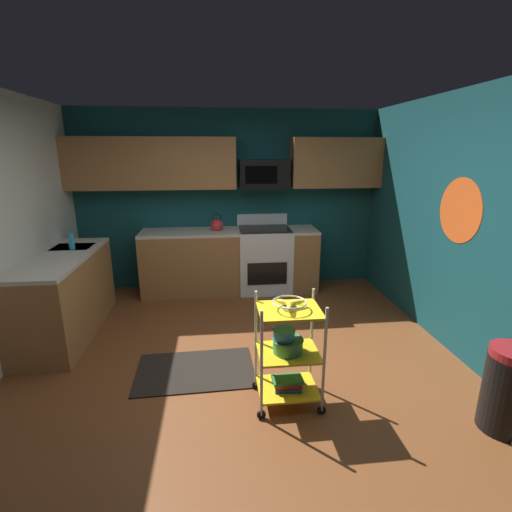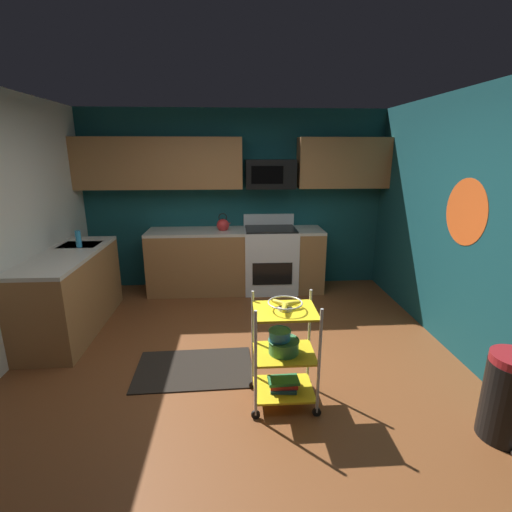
# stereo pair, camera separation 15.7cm
# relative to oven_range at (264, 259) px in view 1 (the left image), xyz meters

# --- Properties ---
(floor) EXTENTS (4.40, 4.80, 0.04)m
(floor) POSITION_rel_oven_range_xyz_m (-0.50, -2.10, -0.50)
(floor) COLOR brown
(floor) RESTS_ON ground
(wall_back) EXTENTS (4.52, 0.06, 2.60)m
(wall_back) POSITION_rel_oven_range_xyz_m (-0.50, 0.33, 0.82)
(wall_back) COLOR #14474C
(wall_back) RESTS_ON ground
(wall_right) EXTENTS (0.06, 4.80, 2.60)m
(wall_right) POSITION_rel_oven_range_xyz_m (1.73, -2.10, 0.82)
(wall_right) COLOR #14474C
(wall_right) RESTS_ON ground
(wall_flower_decal) EXTENTS (0.00, 0.65, 0.65)m
(wall_flower_decal) POSITION_rel_oven_range_xyz_m (1.69, -1.85, 0.97)
(wall_flower_decal) COLOR #E5591E
(counter_run) EXTENTS (3.47, 2.30, 0.92)m
(counter_run) POSITION_rel_oven_range_xyz_m (-1.28, -0.47, -0.01)
(counter_run) COLOR #9E6B3D
(counter_run) RESTS_ON ground
(oven_range) EXTENTS (0.76, 0.65, 1.10)m
(oven_range) POSITION_rel_oven_range_xyz_m (0.00, 0.00, 0.00)
(oven_range) COLOR white
(oven_range) RESTS_ON ground
(upper_cabinets) EXTENTS (4.40, 0.33, 0.70)m
(upper_cabinets) POSITION_rel_oven_range_xyz_m (-0.62, 0.13, 1.37)
(upper_cabinets) COLOR #9E6B3D
(microwave) EXTENTS (0.70, 0.39, 0.40)m
(microwave) POSITION_rel_oven_range_xyz_m (-0.00, 0.10, 1.22)
(microwave) COLOR black
(rolling_cart) EXTENTS (0.55, 0.41, 0.91)m
(rolling_cart) POSITION_rel_oven_range_xyz_m (-0.15, -2.62, -0.03)
(rolling_cart) COLOR silver
(rolling_cart) RESTS_ON ground
(fruit_bowl) EXTENTS (0.27, 0.27, 0.07)m
(fruit_bowl) POSITION_rel_oven_range_xyz_m (-0.15, -2.62, 0.40)
(fruit_bowl) COLOR silver
(fruit_bowl) RESTS_ON rolling_cart
(mixing_bowl_large) EXTENTS (0.25, 0.25, 0.11)m
(mixing_bowl_large) POSITION_rel_oven_range_xyz_m (-0.15, -2.62, 0.04)
(mixing_bowl_large) COLOR #387F4C
(mixing_bowl_large) RESTS_ON rolling_cart
(mixing_bowl_small) EXTENTS (0.18, 0.18, 0.08)m
(mixing_bowl_small) POSITION_rel_oven_range_xyz_m (-0.19, -2.62, 0.14)
(mixing_bowl_small) COLOR #338CBF
(mixing_bowl_small) RESTS_ON rolling_cart
(book_stack) EXTENTS (0.26, 0.20, 0.08)m
(book_stack) POSITION_rel_oven_range_xyz_m (-0.15, -2.62, -0.31)
(book_stack) COLOR #1E4C8C
(book_stack) RESTS_ON rolling_cart
(kettle) EXTENTS (0.21, 0.18, 0.26)m
(kettle) POSITION_rel_oven_range_xyz_m (-0.68, -0.00, 0.52)
(kettle) COLOR red
(kettle) RESTS_ON counter_run
(dish_soap_bottle) EXTENTS (0.06, 0.06, 0.20)m
(dish_soap_bottle) POSITION_rel_oven_range_xyz_m (-2.36, -0.89, 0.54)
(dish_soap_bottle) COLOR #2D8CBF
(dish_soap_bottle) RESTS_ON counter_run
(trash_can) EXTENTS (0.34, 0.42, 0.66)m
(trash_can) POSITION_rel_oven_range_xyz_m (1.40, -3.11, -0.15)
(trash_can) COLOR black
(trash_can) RESTS_ON ground
(floor_rug) EXTENTS (1.12, 0.73, 0.01)m
(floor_rug) POSITION_rel_oven_range_xyz_m (-0.94, -2.10, -0.47)
(floor_rug) COLOR black
(floor_rug) RESTS_ON ground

